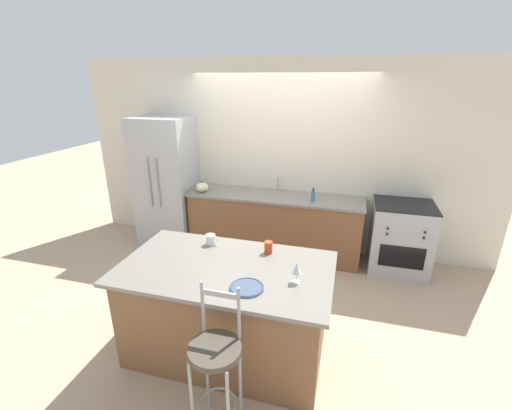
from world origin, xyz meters
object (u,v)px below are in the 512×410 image
refrigerator (167,182)px  tumbler_cup (268,247)px  oven_range (400,237)px  pumpkin_decoration (202,187)px  bar_stool_near (216,362)px  dinner_plate (247,287)px  wine_glass (297,269)px  coffee_mug (211,240)px  soap_bottle (313,196)px

refrigerator → tumbler_cup: (1.96, -1.64, 0.00)m
oven_range → pumpkin_decoration: (-2.73, -0.10, 0.49)m
tumbler_cup → bar_stool_near: bearing=-95.9°
bar_stool_near → tumbler_cup: bar_stool_near is taller
tumbler_cup → dinner_plate: bearing=-92.6°
dinner_plate → wine_glass: size_ratio=1.55×
coffee_mug → pumpkin_decoration: size_ratio=0.73×
oven_range → tumbler_cup: size_ratio=8.30×
refrigerator → bar_stool_near: bearing=-55.6°
tumbler_cup → coffee_mug: bearing=178.4°
refrigerator → pumpkin_decoration: refrigerator is taller
coffee_mug → soap_bottle: soap_bottle is taller
bar_stool_near → coffee_mug: size_ratio=8.94×
refrigerator → soap_bottle: size_ratio=10.57×
dinner_plate → coffee_mug: (-0.55, 0.62, 0.04)m
bar_stool_near → wine_glass: (0.44, 0.65, 0.43)m
refrigerator → coffee_mug: bearing=-49.6°
wine_glass → tumbler_cup: wine_glass is taller
coffee_mug → tumbler_cup: tumbler_cup is taller
coffee_mug → oven_range: bearing=39.8°
wine_glass → coffee_mug: (-0.91, 0.43, -0.07)m
refrigerator → tumbler_cup: size_ratio=17.03×
wine_glass → tumbler_cup: size_ratio=1.54×
refrigerator → bar_stool_near: refrigerator is taller
dinner_plate → tumbler_cup: 0.60m
refrigerator → pumpkin_decoration: 0.62m
wine_glass → coffee_mug: 1.01m
wine_glass → soap_bottle: 2.00m
oven_range → soap_bottle: (-1.16, -0.08, 0.50)m
wine_glass → pumpkin_decoration: size_ratio=0.99×
oven_range → pumpkin_decoration: pumpkin_decoration is taller
coffee_mug → tumbler_cup: (0.58, -0.02, 0.00)m
oven_range → pumpkin_decoration: 2.78m
oven_range → coffee_mug: 2.60m
dinner_plate → pumpkin_decoration: (-1.32, 2.15, 0.05)m
refrigerator → soap_bottle: refrigerator is taller
wine_glass → soap_bottle: wine_glass is taller
pumpkin_decoration → dinner_plate: bearing=-58.5°
oven_range → pumpkin_decoration: size_ratio=5.32×
refrigerator → wine_glass: refrigerator is taller
oven_range → wine_glass: bearing=-117.0°
coffee_mug → tumbler_cup: 0.58m
refrigerator → tumbler_cup: refrigerator is taller
oven_range → dinner_plate: bearing=-122.0°
refrigerator → soap_bottle: bearing=-1.7°
wine_glass → soap_bottle: bearing=92.9°
bar_stool_near → dinner_plate: bearing=80.0°
bar_stool_near → wine_glass: bearing=56.1°
refrigerator → tumbler_cup: bearing=-39.9°
refrigerator → bar_stool_near: 3.30m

